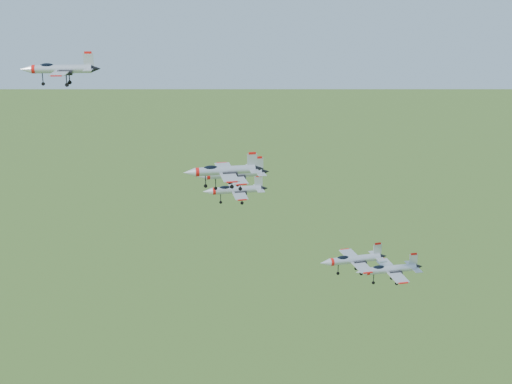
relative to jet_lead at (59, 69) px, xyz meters
name	(u,v)px	position (x,y,z in m)	size (l,w,h in m)	color
jet_lead	(59,69)	(0.00, 0.00, 0.00)	(12.42, 10.54, 3.37)	#B2B7C0
jet_left_high	(232,174)	(25.04, -9.61, -16.74)	(12.37, 10.26, 3.31)	#B2B7C0
jet_right_high	(223,170)	(18.18, -29.04, -10.07)	(10.80, 9.00, 2.89)	#B2B7C0
jet_left_low	(235,190)	(27.64, -2.47, -21.97)	(11.61, 9.68, 3.10)	#B2B7C0
jet_right_low	(353,259)	(41.35, -21.85, -28.99)	(11.40, 9.41, 3.05)	#B2B7C0
jet_trail	(389,269)	(57.10, -5.70, -39.91)	(13.65, 11.34, 3.65)	#B2B7C0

